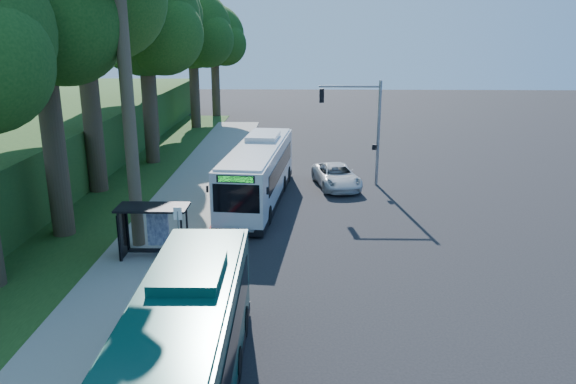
{
  "coord_description": "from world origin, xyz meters",
  "views": [
    {
      "loc": [
        -0.28,
        -26.87,
        10.33
      ],
      "look_at": [
        -0.98,
        1.0,
        2.09
      ],
      "focal_mm": 35.0,
      "sensor_mm": 36.0,
      "label": 1
    }
  ],
  "objects_px": {
    "white_bus": "(258,172)",
    "teal_bus": "(179,367)",
    "bus_shelter": "(149,221)",
    "pickup": "(336,176)"
  },
  "relations": [
    {
      "from": "bus_shelter",
      "to": "pickup",
      "type": "xyz_separation_m",
      "value": [
        9.31,
        12.24,
        -1.06
      ]
    },
    {
      "from": "white_bus",
      "to": "teal_bus",
      "type": "xyz_separation_m",
      "value": [
        -0.51,
        -20.41,
        -0.0
      ]
    },
    {
      "from": "bus_shelter",
      "to": "pickup",
      "type": "height_order",
      "value": "bus_shelter"
    },
    {
      "from": "pickup",
      "to": "bus_shelter",
      "type": "bearing_deg",
      "value": -137.98
    },
    {
      "from": "bus_shelter",
      "to": "pickup",
      "type": "bearing_deg",
      "value": 52.75
    },
    {
      "from": "bus_shelter",
      "to": "white_bus",
      "type": "relative_size",
      "value": 0.25
    },
    {
      "from": "bus_shelter",
      "to": "white_bus",
      "type": "height_order",
      "value": "white_bus"
    },
    {
      "from": "teal_bus",
      "to": "pickup",
      "type": "bearing_deg",
      "value": 76.05
    },
    {
      "from": "white_bus",
      "to": "teal_bus",
      "type": "bearing_deg",
      "value": -86.03
    },
    {
      "from": "white_bus",
      "to": "teal_bus",
      "type": "distance_m",
      "value": 20.41
    }
  ]
}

